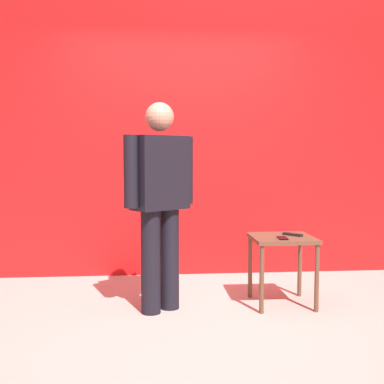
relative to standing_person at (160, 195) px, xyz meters
The scene contains 6 objects.
ground_plane 1.00m from the standing_person, 55.58° to the right, with size 12.00×12.00×0.00m, color #B7B2A8.
back_wall_red 1.38m from the standing_person, 79.41° to the left, with size 5.62×0.12×3.00m, color red.
standing_person is the anchor object (origin of this frame).
side_table 1.09m from the standing_person, ahead, with size 0.50×0.50×0.56m.
cell_phone 1.03m from the standing_person, ahead, with size 0.07×0.14×0.01m, color black.
tv_remote 1.15m from the standing_person, ahead, with size 0.04×0.17×0.02m, color black.
Camera 1 is at (-0.31, -3.48, 1.22)m, focal length 45.96 mm.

